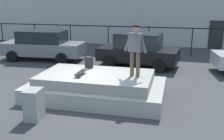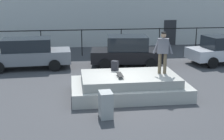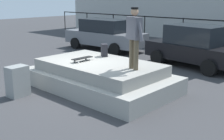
% 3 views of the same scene
% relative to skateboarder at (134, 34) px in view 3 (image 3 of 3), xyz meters
% --- Properties ---
extents(ground_plane, '(60.00, 60.00, 0.00)m').
position_rel_skateboarder_xyz_m(ground_plane, '(-1.76, -0.34, -1.92)').
color(ground_plane, '#38383A').
extents(concrete_ledge, '(4.87, 2.83, 0.89)m').
position_rel_skateboarder_xyz_m(concrete_ledge, '(-1.41, -0.01, -1.51)').
color(concrete_ledge, '#9E9B93').
rests_on(concrete_ledge, ground_plane).
extents(skateboarder, '(0.84, 0.36, 1.76)m').
position_rel_skateboarder_xyz_m(skateboarder, '(0.00, 0.00, 0.00)').
color(skateboarder, brown).
rests_on(skateboarder, concrete_ledge).
extents(skateboard, '(0.23, 0.77, 0.12)m').
position_rel_skateboarder_xyz_m(skateboard, '(-1.87, -0.34, -0.93)').
color(skateboard, black).
rests_on(skateboard, concrete_ledge).
extents(backpack, '(0.34, 0.32, 0.44)m').
position_rel_skateboarder_xyz_m(backpack, '(-1.92, 0.74, -0.81)').
color(backpack, black).
rests_on(backpack, concrete_ledge).
extents(car_grey_sedan_near, '(4.84, 2.18, 1.72)m').
position_rel_skateboarder_xyz_m(car_grey_sedan_near, '(-6.26, 5.22, -1.05)').
color(car_grey_sedan_near, slate).
rests_on(car_grey_sedan_near, ground_plane).
extents(car_black_sedan_mid, '(4.33, 2.49, 1.77)m').
position_rel_skateboarder_xyz_m(car_black_sedan_mid, '(-0.60, 4.98, -1.03)').
color(car_black_sedan_mid, black).
rests_on(car_black_sedan_mid, ground_plane).
extents(utility_box, '(0.49, 0.63, 0.94)m').
position_rel_skateboarder_xyz_m(utility_box, '(-2.66, -2.24, -1.45)').
color(utility_box, gray).
rests_on(utility_box, ground_plane).
extents(fence_row, '(24.06, 0.06, 1.78)m').
position_rel_skateboarder_xyz_m(fence_row, '(-1.76, 8.26, -0.63)').
color(fence_row, black).
rests_on(fence_row, ground_plane).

